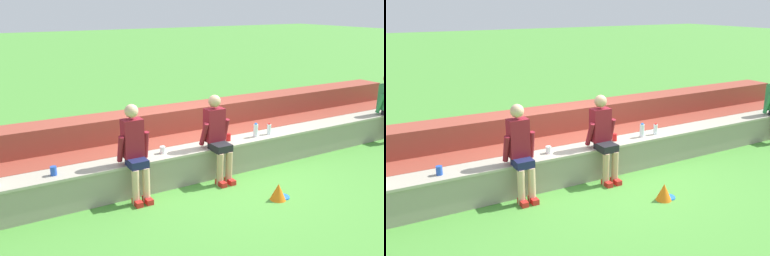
{
  "view_description": "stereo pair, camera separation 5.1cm",
  "coord_description": "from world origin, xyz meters",
  "views": [
    {
      "loc": [
        -3.76,
        -5.47,
        2.84
      ],
      "look_at": [
        -0.49,
        0.22,
        0.89
      ],
      "focal_mm": 39.54,
      "sensor_mm": 36.0,
      "label": 1
    },
    {
      "loc": [
        -3.72,
        -5.5,
        2.84
      ],
      "look_at": [
        -0.49,
        0.22,
        0.89
      ],
      "focal_mm": 39.54,
      "sensor_mm": 36.0,
      "label": 2
    }
  ],
  "objects": [
    {
      "name": "sports_cone",
      "position": [
        0.24,
        -1.11,
        0.13
      ],
      "size": [
        0.24,
        0.24,
        0.26
      ],
      "primitive_type": "cone",
      "color": "orange",
      "rests_on": "ground"
    },
    {
      "name": "person_center",
      "position": [
        -0.13,
        0.0,
        0.76
      ],
      "size": [
        0.5,
        0.58,
        1.42
      ],
      "color": "tan",
      "rests_on": "ground"
    },
    {
      "name": "plastic_cup_middle",
      "position": [
        0.25,
        0.24,
        0.61
      ],
      "size": [
        0.08,
        0.08,
        0.13
      ],
      "primitive_type": "cylinder",
      "color": "red",
      "rests_on": "stone_seating_wall"
    },
    {
      "name": "plastic_cup_left_end",
      "position": [
        -1.02,
        0.24,
        0.6
      ],
      "size": [
        0.09,
        0.09,
        0.11
      ],
      "primitive_type": "cylinder",
      "color": "white",
      "rests_on": "stone_seating_wall"
    },
    {
      "name": "ground_plane",
      "position": [
        0.0,
        0.0,
        0.0
      ],
      "size": [
        80.0,
        80.0,
        0.0
      ],
      "primitive_type": "plane",
      "color": "#4C9338"
    },
    {
      "name": "water_bottle_mid_left",
      "position": [
        1.11,
        0.19,
        0.64
      ],
      "size": [
        0.07,
        0.07,
        0.21
      ],
      "color": "silver",
      "rests_on": "stone_seating_wall"
    },
    {
      "name": "person_left_of_center",
      "position": [
        -1.58,
        -0.01,
        0.77
      ],
      "size": [
        0.48,
        0.51,
        1.44
      ],
      "color": "#DBAD89",
      "rests_on": "ground"
    },
    {
      "name": "frisbee",
      "position": [
        0.34,
        -1.08,
        0.01
      ],
      "size": [
        0.22,
        0.22,
        0.02
      ],
      "primitive_type": "cylinder",
      "color": "blue",
      "rests_on": "ground"
    },
    {
      "name": "water_bottle_center_gap",
      "position": [
        0.8,
        0.19,
        0.66
      ],
      "size": [
        0.08,
        0.08,
        0.25
      ],
      "color": "silver",
      "rests_on": "stone_seating_wall"
    },
    {
      "name": "plastic_cup_right_end",
      "position": [
        -2.72,
        0.19,
        0.61
      ],
      "size": [
        0.09,
        0.09,
        0.13
      ],
      "primitive_type": "cylinder",
      "color": "blue",
      "rests_on": "stone_seating_wall"
    },
    {
      "name": "brick_bleachers",
      "position": [
        0.0,
        1.45,
        0.37
      ],
      "size": [
        11.39,
        1.22,
        0.88
      ],
      "color": "brown",
      "rests_on": "ground"
    },
    {
      "name": "stone_seating_wall",
      "position": [
        0.0,
        0.22,
        0.29
      ],
      "size": [
        9.66,
        0.48,
        0.54
      ],
      "color": "gray",
      "rests_on": "ground"
    }
  ]
}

